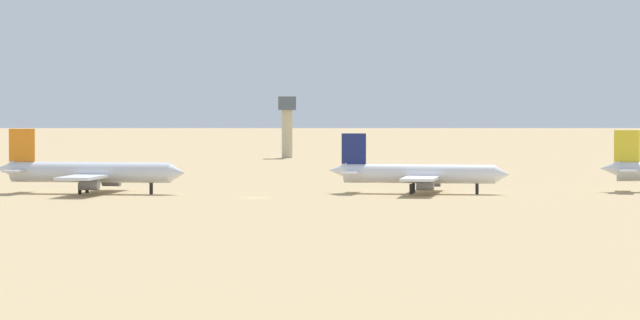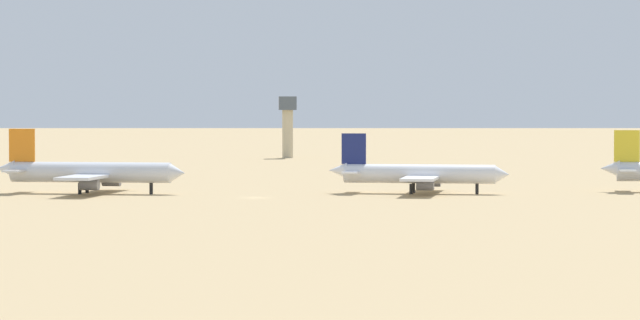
{
  "view_description": "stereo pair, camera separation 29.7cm",
  "coord_description": "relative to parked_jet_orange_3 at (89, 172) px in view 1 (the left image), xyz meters",
  "views": [
    {
      "loc": [
        -2.5,
        -286.94,
        17.16
      ],
      "look_at": [
        12.18,
        16.77,
        6.0
      ],
      "focal_mm": 91.88,
      "sensor_mm": 36.0,
      "label": 1
    },
    {
      "loc": [
        -2.2,
        -286.95,
        17.16
      ],
      "look_at": [
        12.18,
        16.77,
        6.0
      ],
      "focal_mm": 91.88,
      "sensor_mm": 36.0,
      "label": 2
    }
  ],
  "objects": [
    {
      "name": "ground",
      "position": [
        30.38,
        -13.84,
        -3.9
      ],
      "size": [
        4000.0,
        4000.0,
        0.0
      ],
      "primitive_type": "plane",
      "color": "tan"
    },
    {
      "name": "ridge_west",
      "position": [
        23.69,
        1009.88,
        42.02
      ],
      "size": [
        285.45,
        250.71,
        91.83
      ],
      "primitive_type": "pyramid",
      "rotation": [
        0.0,
        0.0,
        -0.1
      ],
      "color": "#8A6E5C",
      "rests_on": "ground"
    },
    {
      "name": "parked_jet_orange_3",
      "position": [
        0.0,
        0.0,
        0.0
      ],
      "size": [
        35.79,
        30.62,
        11.89
      ],
      "rotation": [
        0.0,
        0.0,
        -0.2
      ],
      "color": "silver",
      "rests_on": "ground"
    },
    {
      "name": "parked_jet_navy_4",
      "position": [
        60.2,
        -2.72,
        -0.28
      ],
      "size": [
        33.15,
        28.39,
        11.02
      ],
      "rotation": [
        0.0,
        0.0,
        -0.21
      ],
      "color": "white",
      "rests_on": "ground"
    },
    {
      "name": "control_tower",
      "position": [
        41.51,
        184.23,
        7.11
      ],
      "size": [
        5.2,
        5.2,
        18.23
      ],
      "color": "#C6B793",
      "rests_on": "ground"
    }
  ]
}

